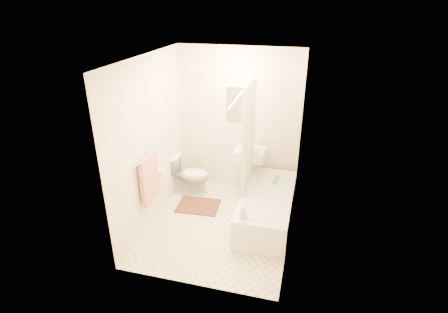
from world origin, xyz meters
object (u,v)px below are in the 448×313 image
(bathtub, at_px, (267,207))
(soap_bottle, at_px, (243,211))
(sink, at_px, (250,170))
(bath_mat, at_px, (198,206))
(toilet, at_px, (189,175))

(bathtub, xyz_separation_m, soap_bottle, (-0.22, -0.68, 0.33))
(sink, bearing_deg, bath_mat, -141.48)
(bathtub, xyz_separation_m, bath_mat, (-1.11, 0.10, -0.22))
(sink, height_order, bath_mat, sink)
(toilet, relative_size, sink, 0.72)
(bath_mat, relative_size, soap_bottle, 3.40)
(bath_mat, bearing_deg, bathtub, -5.03)
(soap_bottle, bearing_deg, sink, 97.36)
(toilet, distance_m, bath_mat, 0.59)
(sink, relative_size, bathtub, 0.57)
(sink, distance_m, bath_mat, 1.01)
(sink, xyz_separation_m, soap_bottle, (0.17, -1.33, 0.09))
(toilet, xyz_separation_m, sink, (1.00, 0.15, 0.13))
(toilet, bearing_deg, sink, -82.29)
(bath_mat, bearing_deg, toilet, 125.36)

